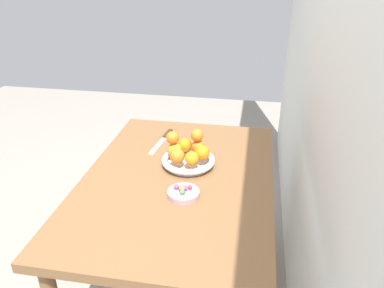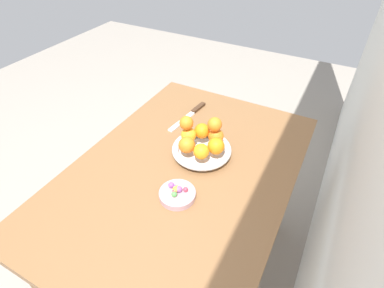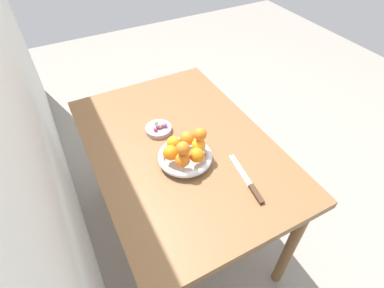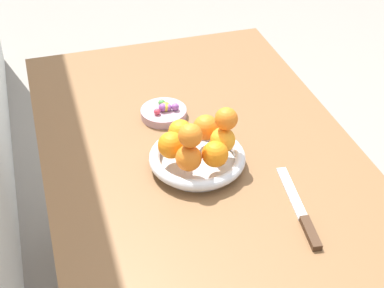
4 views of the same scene
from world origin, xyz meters
The scene contains 21 objects.
ground_plane centered at (0.00, 0.00, 0.00)m, with size 6.00×6.00×0.00m, color gray.
dining_table centered at (0.00, 0.00, 0.65)m, with size 1.10×0.76×0.74m.
fruit_bowl centered at (-0.10, 0.03, 0.76)m, with size 0.23×0.23×0.04m.
candy_dish centered at (0.13, 0.05, 0.75)m, with size 0.12×0.12×0.02m, color #B28C99.
orange_0 centered at (-0.09, 0.09, 0.81)m, with size 0.06×0.06×0.06m, color orange.
orange_1 centered at (-0.15, 0.06, 0.81)m, with size 0.06×0.06×0.06m, color orange.
orange_2 centered at (-0.15, 0.00, 0.81)m, with size 0.06×0.06×0.06m, color orange.
orange_3 centered at (-0.11, -0.03, 0.81)m, with size 0.06×0.06×0.06m, color orange.
orange_4 centered at (-0.05, -0.01, 0.81)m, with size 0.06×0.06×0.06m, color orange.
orange_5 centered at (-0.05, 0.05, 0.81)m, with size 0.06×0.06×0.06m, color orange.
orange_6 centered at (-0.14, 0.06, 0.87)m, with size 0.05×0.05×0.05m, color orange.
orange_7 centered at (-0.10, -0.04, 0.87)m, with size 0.05×0.05×0.05m, color orange.
candy_ball_0 centered at (0.12, 0.04, 0.77)m, with size 0.02×0.02×0.02m, color gold.
candy_ball_1 centered at (0.12, 0.04, 0.77)m, with size 0.02×0.02×0.02m, color gold.
candy_ball_2 centered at (0.12, 0.04, 0.77)m, with size 0.02×0.02×0.02m, color #8C4C99.
candy_ball_3 centered at (0.12, 0.05, 0.77)m, with size 0.02×0.02×0.02m, color #8C4C99.
candy_ball_4 centered at (0.14, 0.05, 0.77)m, with size 0.02×0.02×0.02m, color #4C9947.
candy_ball_5 centered at (0.13, 0.04, 0.77)m, with size 0.02×0.02×0.02m, color #C6384C.
candy_ball_6 centered at (0.11, 0.07, 0.77)m, with size 0.02×0.02×0.02m, color #C6384C.
candy_ball_7 centered at (0.11, 0.02, 0.77)m, with size 0.02×0.02×0.02m, color #8C4C99.
knife centered at (-0.32, -0.14, 0.75)m, with size 0.26×0.05×0.01m.
Camera 3 is at (-0.87, 0.40, 1.66)m, focal length 28.00 mm.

